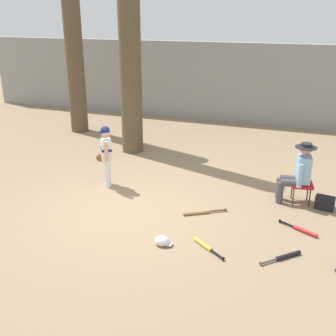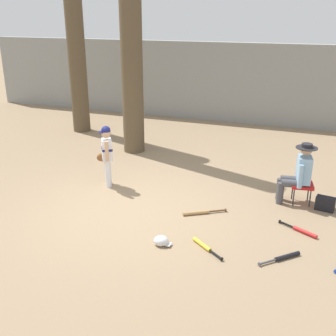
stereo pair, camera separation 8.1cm
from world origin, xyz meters
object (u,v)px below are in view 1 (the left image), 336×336
seated_spectator (298,171)px  bat_red_barrel (302,230)px  bat_black_composite (285,256)px  batting_helmet_white (162,241)px  bat_wood_tan (200,212)px  young_ballplayer (106,152)px  handbag_beside_stool (325,203)px  bat_yellow_trainer (205,246)px  folding_stool (302,185)px  tree_near_player (130,43)px  tree_far_left (72,25)px

seated_spectator → bat_red_barrel: seated_spectator is taller
bat_black_composite → batting_helmet_white: bearing=-171.6°
bat_wood_tan → batting_helmet_white: batting_helmet_white is taller
young_ballplayer → bat_wood_tan: size_ratio=1.79×
seated_spectator → handbag_beside_stool: size_ratio=3.53×
seated_spectator → bat_black_composite: 2.20m
bat_yellow_trainer → bat_red_barrel: 1.75m
bat_yellow_trainer → bat_red_barrel: same height
bat_black_composite → batting_helmet_white: batting_helmet_white is taller
folding_stool → bat_red_barrel: bearing=-84.4°
seated_spectator → handbag_beside_stool: 0.76m
tree_near_player → bat_yellow_trainer: 5.80m
young_ballplayer → bat_black_composite: young_ballplayer is taller
young_ballplayer → bat_black_composite: 4.22m
bat_wood_tan → bat_yellow_trainer: bearing=-69.5°
seated_spectator → bat_yellow_trainer: seated_spectator is taller
tree_near_player → folding_stool: (4.40, -1.80, -2.40)m
handbag_beside_stool → batting_helmet_white: (-2.40, -2.24, -0.06)m
handbag_beside_stool → bat_yellow_trainer: size_ratio=0.56×
tree_near_player → bat_black_composite: (4.33, -3.93, -2.73)m
tree_near_player → handbag_beside_stool: (4.85, -1.96, -2.64)m
young_ballplayer → seated_spectator: (3.82, 0.52, -0.10)m
bat_black_composite → bat_red_barrel: (0.19, 0.92, -0.00)m
tree_near_player → bat_wood_tan: bearing=-47.5°
handbag_beside_stool → batting_helmet_white: bearing=-136.9°
handbag_beside_stool → bat_black_composite: bearing=-104.9°
tree_near_player → bat_black_composite: tree_near_player is taller
handbag_beside_stool → batting_helmet_white: handbag_beside_stool is taller
bat_wood_tan → tree_near_player: bearing=132.5°
bat_yellow_trainer → bat_wood_tan: bearing=110.5°
tree_far_left → bat_black_composite: tree_far_left is taller
bat_wood_tan → handbag_beside_stool: bearing=25.1°
folding_stool → handbag_beside_stool: (0.45, -0.16, -0.23)m
tree_near_player → bat_yellow_trainer: (3.12, -4.05, -2.73)m
young_ballplayer → bat_yellow_trainer: (2.63, -1.71, -0.71)m
tree_near_player → tree_far_left: size_ratio=0.90×
handbag_beside_stool → bat_red_barrel: handbag_beside_stool is taller
folding_stool → tree_near_player: bearing=157.7°
young_ballplayer → bat_wood_tan: bearing=-15.6°
seated_spectator → batting_helmet_white: 3.07m
bat_black_composite → batting_helmet_white: 1.89m
tree_near_player → folding_stool: bearing=-22.3°
handbag_beside_stool → tree_far_left: tree_far_left is taller
young_ballplayer → folding_stool: size_ratio=2.83×
young_ballplayer → folding_stool: young_ballplayer is taller
handbag_beside_stool → bat_red_barrel: bearing=-107.7°
folding_stool → batting_helmet_white: 3.11m
tree_near_player → batting_helmet_white: tree_near_player is taller
bat_yellow_trainer → bat_black_composite: bearing=5.8°
tree_near_player → bat_red_barrel: (4.52, -3.00, -2.73)m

